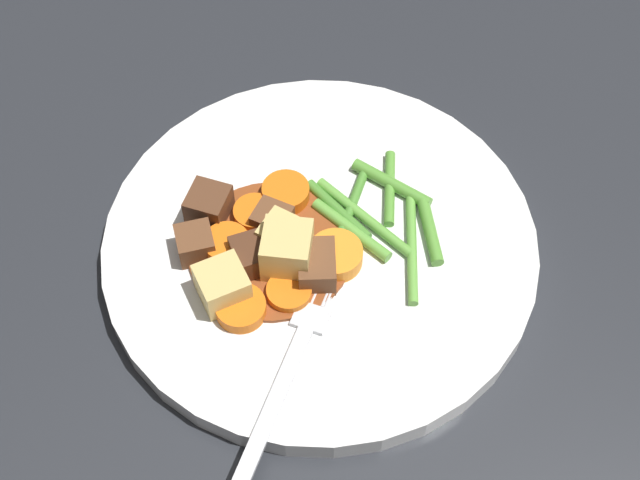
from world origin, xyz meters
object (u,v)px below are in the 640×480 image
Objects in this scene: dinner_plate at (320,247)px; meat_chunk_0 at (317,266)px; potato_chunk_1 at (287,251)px; meat_chunk_2 at (209,205)px; potato_chunk_0 at (222,285)px; carrot_slice_1 at (286,194)px; carrot_slice_6 at (230,271)px; fork at (293,359)px; carrot_slice_4 at (289,292)px; potato_chunk_2 at (283,236)px; carrot_slice_0 at (336,256)px; carrot_slice_3 at (255,215)px; meat_chunk_4 at (272,220)px; meat_chunk_3 at (195,244)px; carrot_slice_2 at (241,308)px; carrot_slice_5 at (227,246)px; meat_chunk_1 at (253,256)px.

meat_chunk_0 is (0.01, 0.03, 0.02)m from dinner_plate.
dinner_plate is 8.55× the size of potato_chunk_1.
dinner_plate is 0.08m from meat_chunk_2.
potato_chunk_0 is (0.07, 0.03, 0.02)m from dinner_plate.
carrot_slice_1 reaches higher than carrot_slice_6.
dinner_plate is 0.09m from fork.
carrot_slice_4 is at bearing -100.25° from fork.
potato_chunk_1 is 0.02m from meat_chunk_0.
carrot_slice_6 is 0.04m from potato_chunk_2.
carrot_slice_0 reaches higher than carrot_slice_4.
carrot_slice_1 is at bearing -131.08° from potato_chunk_0.
meat_chunk_4 reaches higher than carrot_slice_3.
potato_chunk_0 is 0.05m from potato_chunk_2.
meat_chunk_4 reaches higher than carrot_slice_0.
meat_chunk_3 is (0.09, -0.03, 0.00)m from carrot_slice_0.
potato_chunk_2 is 0.03m from meat_chunk_0.
potato_chunk_1 is 1.27× the size of potato_chunk_2.
potato_chunk_0 is 0.87× the size of potato_chunk_1.
carrot_slice_2 is at bearing 15.82° from meat_chunk_0.
meat_chunk_2 is (0.01, -0.03, 0.00)m from carrot_slice_5.
carrot_slice_0 is at bearing -124.56° from fork.
potato_chunk_1 is at bearing 107.12° from carrot_slice_3.
carrot_slice_6 is 1.07× the size of meat_chunk_4.
carrot_slice_4 is at bearing 88.40° from meat_chunk_4.
meat_chunk_1 reaches higher than carrot_slice_0.
carrot_slice_2 is 0.05m from carrot_slice_5.
carrot_slice_3 is at bearing -82.52° from carrot_slice_4.
dinner_plate is 11.68× the size of carrot_slice_6.
meat_chunk_0 is (-0.06, -0.00, -0.00)m from potato_chunk_0.
carrot_slice_6 is at bearing 83.17° from carrot_slice_5.
dinner_plate is at bearing 150.46° from meat_chunk_2.
meat_chunk_2 is (0.04, -0.04, -0.00)m from potato_chunk_2.
carrot_slice_1 is at bearing -158.15° from meat_chunk_3.
meat_chunk_4 is at bearing -65.38° from meat_chunk_0.
dinner_plate is 0.04m from carrot_slice_1.
fork is at bearing 84.43° from meat_chunk_4.
meat_chunk_3 is (0.03, -0.02, -0.00)m from meat_chunk_1.
carrot_slice_1 is 1.14× the size of carrot_slice_3.
carrot_slice_0 is 0.06m from carrot_slice_1.
potato_chunk_2 is at bearing 102.15° from meat_chunk_4.
potato_chunk_0 reaches higher than carrot_slice_6.
carrot_slice_0 is at bearing 133.77° from carrot_slice_3.
meat_chunk_3 is (0.02, -0.05, 0.00)m from carrot_slice_2.
meat_chunk_1 is (0.04, -0.02, 0.00)m from meat_chunk_0.
carrot_slice_3 is at bearing 159.69° from meat_chunk_2.
carrot_slice_0 is at bearing 142.13° from meat_chunk_2.
carrot_slice_0 is 0.02m from meat_chunk_0.
carrot_slice_5 is 0.06m from meat_chunk_0.
potato_chunk_0 reaches higher than carrot_slice_4.
carrot_slice_4 is (0.02, 0.07, -0.00)m from carrot_slice_1.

